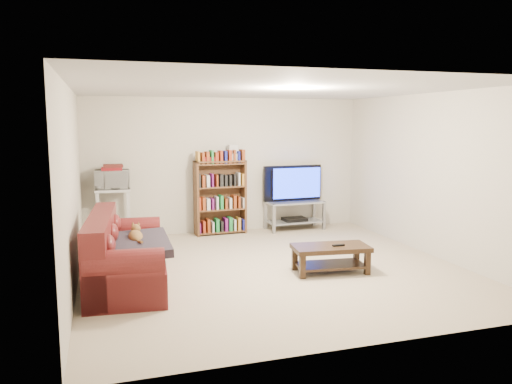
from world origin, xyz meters
name	(u,v)px	position (x,y,z in m)	size (l,w,h in m)	color
floor	(272,268)	(0.00, 0.00, 0.00)	(5.00, 5.00, 0.00)	beige
ceiling	(273,89)	(0.00, 0.00, 2.40)	(5.00, 5.00, 0.00)	white
wall_back	(227,165)	(0.00, 2.50, 1.20)	(5.00, 5.00, 0.00)	beige
wall_front	(368,213)	(0.00, -2.50, 1.20)	(5.00, 5.00, 0.00)	beige
wall_left	(72,188)	(-2.50, 0.00, 1.20)	(5.00, 5.00, 0.00)	beige
wall_right	(432,175)	(2.50, 0.00, 1.20)	(5.00, 5.00, 0.00)	beige
sofa	(121,259)	(-1.97, -0.07, 0.31)	(1.04, 2.09, 0.87)	maroon
blanket	(136,245)	(-1.81, -0.23, 0.52)	(0.78, 1.01, 0.10)	#2D2732
cat	(136,236)	(-1.79, -0.04, 0.58)	(0.22, 0.55, 0.17)	brown
coffee_table	(331,254)	(0.68, -0.40, 0.25)	(1.05, 0.61, 0.36)	black
remote	(339,245)	(0.77, -0.45, 0.37)	(0.16, 0.05, 0.02)	black
tv_stand	(295,210)	(1.22, 2.23, 0.36)	(1.07, 0.52, 0.53)	#999EA3
television	(295,184)	(1.22, 2.23, 0.85)	(1.14, 0.15, 0.65)	black
dvd_player	(295,219)	(1.22, 2.23, 0.19)	(0.42, 0.30, 0.06)	black
bookshelf	(220,196)	(-0.18, 2.28, 0.67)	(0.92, 0.33, 1.31)	brown
shelf_clutter	(225,154)	(-0.08, 2.30, 1.41)	(0.67, 0.23, 0.28)	silver
microwave_stand	(113,208)	(-2.00, 2.20, 0.57)	(0.57, 0.42, 0.89)	silver
microwave	(112,179)	(-2.00, 2.20, 1.04)	(0.55, 0.37, 0.30)	silver
game_boxes	(112,169)	(-2.00, 2.20, 1.22)	(0.32, 0.28, 0.05)	maroon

